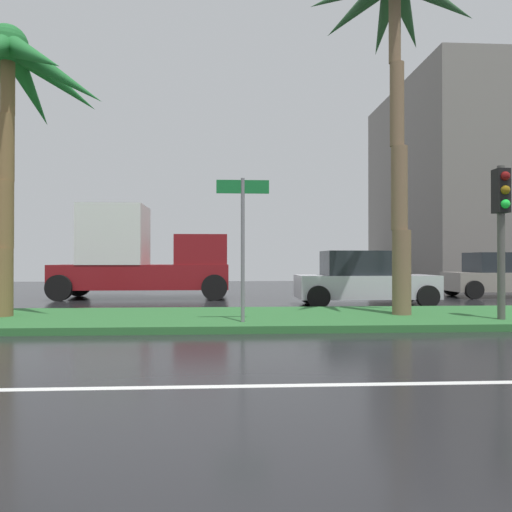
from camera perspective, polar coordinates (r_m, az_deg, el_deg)
ground_plane at (r=12.82m, az=-5.44°, el=-7.12°), size 90.00×42.00×0.10m
near_lane_divider_stripe at (r=5.92m, az=-7.89°, el=-14.53°), size 81.00×0.14×0.01m
median_strip at (r=11.81m, az=-5.61°, el=-7.08°), size 85.50×4.00×0.15m
palm_tree_mid_left at (r=13.63m, az=-26.31°, el=17.12°), size 4.83×4.78×6.77m
palm_tree_centre_left at (r=13.63m, az=15.51°, el=24.31°), size 4.16×3.97×8.53m
traffic_signal_median_right at (r=12.17m, az=26.12°, el=4.37°), size 0.28×0.43×3.34m
street_name_sign at (r=10.47m, az=-1.51°, el=3.04°), size 1.10×0.08×3.00m
box_truck_lead at (r=19.28m, az=-12.94°, el=-0.11°), size 6.40×2.64×3.46m
car_in_traffic_second at (r=16.16m, az=12.13°, el=-2.61°), size 4.30×2.02×1.72m
car_in_traffic_third at (r=21.59m, az=26.24°, el=-2.02°), size 4.30×2.02×1.72m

